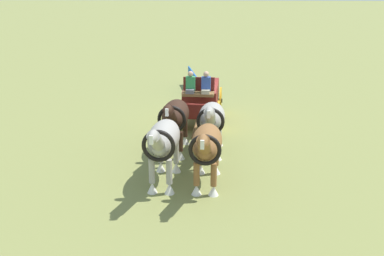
% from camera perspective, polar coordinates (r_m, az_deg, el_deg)
% --- Properties ---
extents(ground_plane, '(220.00, 220.00, 0.00)m').
position_cam_1_polar(ground_plane, '(19.53, 1.22, 0.97)').
color(ground_plane, olive).
extents(show_wagon, '(5.93, 1.91, 2.58)m').
position_cam_1_polar(show_wagon, '(19.03, 1.20, 4.08)').
color(show_wagon, maroon).
rests_on(show_wagon, ground).
extents(draft_horse_rear_near, '(3.04, 1.05, 2.18)m').
position_cam_1_polar(draft_horse_rear_near, '(15.46, 2.56, 1.19)').
color(draft_horse_rear_near, '#9E998E').
rests_on(draft_horse_rear_near, ground).
extents(draft_horse_rear_off, '(3.18, 1.08, 2.23)m').
position_cam_1_polar(draft_horse_rear_off, '(15.57, -2.22, 1.50)').
color(draft_horse_rear_off, '#331E14').
rests_on(draft_horse_rear_off, ground).
extents(draft_horse_lead_near, '(3.19, 1.03, 2.20)m').
position_cam_1_polar(draft_horse_lead_near, '(13.00, 1.93, -2.20)').
color(draft_horse_lead_near, brown).
rests_on(draft_horse_lead_near, ground).
extents(draft_horse_lead_off, '(3.24, 1.06, 2.29)m').
position_cam_1_polar(draft_horse_lead_off, '(13.12, -3.75, -1.67)').
color(draft_horse_lead_off, '#9E998E').
rests_on(draft_horse_lead_off, ground).
extents(sponsor_banner, '(3.16, 0.65, 1.10)m').
position_cam_1_polar(sponsor_banner, '(24.66, 0.06, 6.11)').
color(sponsor_banner, '#1959B2').
rests_on(sponsor_banner, ground).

